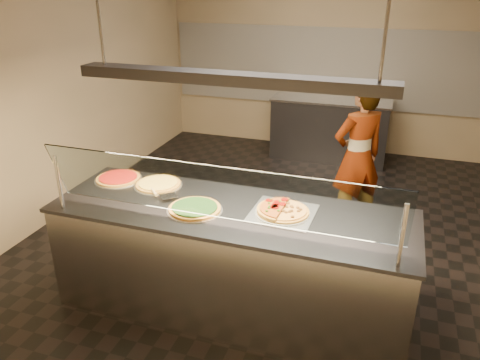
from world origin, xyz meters
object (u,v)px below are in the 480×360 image
(sneeze_guard, at_px, (214,193))
(heat_lamp_housing, at_px, (230,78))
(serving_counter, at_px, (231,260))
(half_pizza_pepperoni, at_px, (271,207))
(pizza_spinach, at_px, (195,208))
(prep_table, at_px, (330,128))
(perforated_tray, at_px, (283,212))
(half_pizza_sausage, at_px, (295,212))
(pizza_spatula, at_px, (160,193))
(worker, at_px, (358,157))
(pizza_cheese, at_px, (158,184))
(pizza_tomato, at_px, (119,178))

(sneeze_guard, height_order, heat_lamp_housing, heat_lamp_housing)
(serving_counter, distance_m, half_pizza_pepperoni, 0.59)
(pizza_spinach, xyz_separation_m, prep_table, (0.48, 4.00, -0.48))
(perforated_tray, xyz_separation_m, half_pizza_sausage, (0.09, 0.00, 0.02))
(pizza_spatula, relative_size, worker, 0.17)
(half_pizza_sausage, bearing_deg, serving_counter, -171.81)
(pizza_spatula, bearing_deg, prep_table, 77.62)
(prep_table, bearing_deg, worker, -74.53)
(serving_counter, xyz_separation_m, heat_lamp_housing, (0.00, 0.00, 1.48))
(half_pizza_pepperoni, distance_m, worker, 1.78)
(serving_counter, relative_size, pizza_cheese, 6.85)
(pizza_tomato, bearing_deg, half_pizza_sausage, -5.77)
(pizza_tomato, bearing_deg, perforated_tray, -6.19)
(pizza_cheese, xyz_separation_m, heat_lamp_housing, (0.75, -0.24, 1.01))
(worker, distance_m, heat_lamp_housing, 2.25)
(pizza_spinach, bearing_deg, half_pizza_sausage, 12.68)
(serving_counter, height_order, heat_lamp_housing, heat_lamp_housing)
(pizza_spatula, height_order, prep_table, pizza_spatula)
(heat_lamp_housing, bearing_deg, half_pizza_pepperoni, 13.16)
(sneeze_guard, relative_size, worker, 1.58)
(pizza_spatula, xyz_separation_m, worker, (1.44, 1.74, -0.13))
(prep_table, distance_m, worker, 2.24)
(pizza_cheese, bearing_deg, worker, 44.62)
(half_pizza_sausage, bearing_deg, half_pizza_pepperoni, 179.99)
(pizza_tomato, bearing_deg, sneeze_guard, -26.75)
(serving_counter, distance_m, heat_lamp_housing, 1.48)
(half_pizza_sausage, xyz_separation_m, heat_lamp_housing, (-0.49, -0.07, 0.99))
(serving_counter, xyz_separation_m, pizza_cheese, (-0.75, 0.24, 0.48))
(half_pizza_sausage, bearing_deg, pizza_cheese, 172.42)
(serving_counter, xyz_separation_m, pizza_tomato, (-1.15, 0.24, 0.48))
(serving_counter, height_order, pizza_cheese, pizza_cheese)
(perforated_tray, height_order, pizza_spinach, pizza_spinach)
(pizza_tomato, relative_size, heat_lamp_housing, 0.18)
(serving_counter, bearing_deg, worker, 65.54)
(pizza_cheese, relative_size, heat_lamp_housing, 0.18)
(half_pizza_pepperoni, distance_m, pizza_spatula, 0.93)
(sneeze_guard, height_order, prep_table, sneeze_guard)
(sneeze_guard, distance_m, pizza_tomato, 1.32)
(pizza_tomato, bearing_deg, worker, 38.16)
(serving_counter, bearing_deg, heat_lamp_housing, 44.89)
(heat_lamp_housing, bearing_deg, pizza_cheese, 162.51)
(serving_counter, height_order, worker, worker)
(perforated_tray, distance_m, half_pizza_pepperoni, 0.10)
(half_pizza_sausage, distance_m, prep_table, 3.87)
(pizza_cheese, bearing_deg, pizza_spatula, -58.33)
(half_pizza_sausage, xyz_separation_m, pizza_spinach, (-0.76, -0.17, -0.01))
(sneeze_guard, xyz_separation_m, perforated_tray, (0.40, 0.41, -0.29))
(perforated_tray, bearing_deg, worker, 76.53)
(serving_counter, bearing_deg, half_pizza_sausage, 8.19)
(half_pizza_pepperoni, bearing_deg, pizza_tomato, 173.48)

